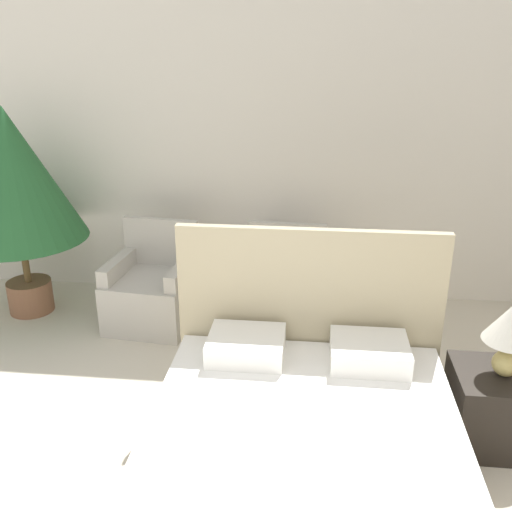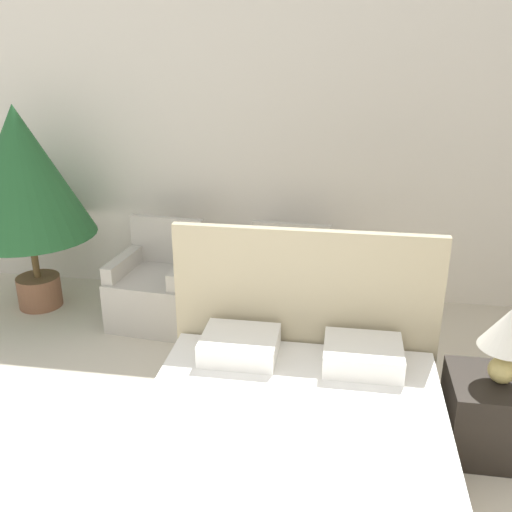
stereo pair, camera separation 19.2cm
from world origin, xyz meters
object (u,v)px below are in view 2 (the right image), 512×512
object	(u,v)px
armchair_near_window_left	(157,291)
table_lamp	(508,334)
armchair_near_window_right	(285,300)
bed	(288,465)
potted_palm	(22,175)
nightstand	(495,415)

from	to	relation	value
armchair_near_window_left	table_lamp	world-z (taller)	table_lamp
armchair_near_window_right	table_lamp	world-z (taller)	table_lamp
bed	table_lamp	xyz separation A→B (m)	(1.14, 0.64, 0.50)
armchair_near_window_right	potted_palm	bearing A→B (deg)	-179.40
bed	potted_palm	size ratio (longest dim) A/B	1.13
table_lamp	potted_palm	bearing A→B (deg)	158.87
potted_palm	table_lamp	bearing A→B (deg)	-21.13
table_lamp	armchair_near_window_right	bearing A→B (deg)	136.50
bed	nightstand	xyz separation A→B (m)	(1.15, 0.65, -0.04)
armchair_near_window_right	bed	bearing A→B (deg)	-80.16
bed	armchair_near_window_right	xyz separation A→B (m)	(-0.23, 1.94, -0.01)
bed	potted_palm	distance (m)	3.35
bed	potted_palm	xyz separation A→B (m)	(-2.48, 2.04, 0.93)
nightstand	potted_palm	bearing A→B (deg)	159.05
potted_palm	nightstand	xyz separation A→B (m)	(3.63, -1.39, -0.98)
potted_palm	table_lamp	xyz separation A→B (m)	(3.62, -1.40, -0.43)
armchair_near_window_left	nightstand	xyz separation A→B (m)	(2.48, -1.29, -0.03)
bed	armchair_near_window_right	distance (m)	1.96
armchair_near_window_left	potted_palm	size ratio (longest dim) A/B	0.47
armchair_near_window_left	armchair_near_window_right	size ratio (longest dim) A/B	1.00
armchair_near_window_right	table_lamp	distance (m)	1.96
nightstand	table_lamp	size ratio (longest dim) A/B	1.20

